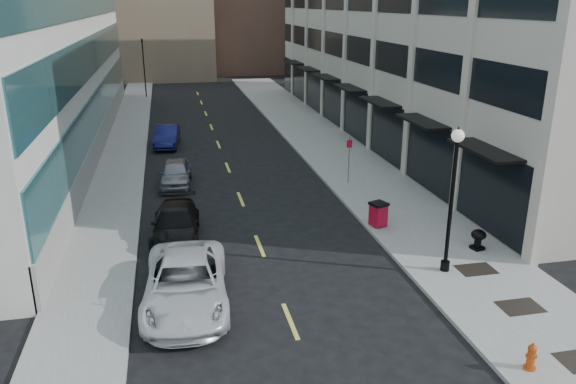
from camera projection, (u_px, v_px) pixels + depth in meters
name	position (u px, v px, depth m)	size (l,w,h in m)	color
ground	(305.00, 358.00, 16.21)	(160.00, 160.00, 0.00)	black
sidewalk_right	(344.00, 159.00, 36.18)	(5.00, 80.00, 0.15)	gray
sidewalk_left	(119.00, 173.00, 33.38)	(3.00, 80.00, 0.15)	gray
building_right	(440.00, 12.00, 41.66)	(15.30, 46.50, 18.25)	#BCB19F
grate_mid	(520.00, 307.00, 18.60)	(1.40, 1.00, 0.01)	black
grate_far	(476.00, 269.00, 21.19)	(1.40, 1.00, 0.01)	black
road_centerline	(234.00, 182.00, 31.93)	(0.15, 68.20, 0.01)	#D8CC4C
traffic_signal	(142.00, 42.00, 57.66)	(0.66, 0.66, 6.98)	black
car_white_van	(186.00, 283.00, 18.75)	(2.73, 5.92, 1.65)	silver
car_black_pickup	(176.00, 224.00, 24.06)	(1.97, 4.85, 1.41)	black
car_silver_sedan	(176.00, 173.00, 31.15)	(1.68, 4.17, 1.42)	gray
car_blue_sedan	(167.00, 136.00, 39.58)	(1.54, 4.41, 1.45)	#151750
fire_hydrant	(531.00, 356.00, 15.36)	(0.33, 0.33, 0.81)	#CB430E
trash_bin	(378.00, 213.00, 25.10)	(0.89, 0.89, 1.12)	#B30B27
lamppost	(453.00, 188.00, 20.09)	(0.46, 0.46, 5.54)	black
sign_post	(349.00, 154.00, 30.72)	(0.31, 0.07, 2.63)	slate
urn_planter	(478.00, 237.00, 22.78)	(0.61, 0.61, 0.85)	black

